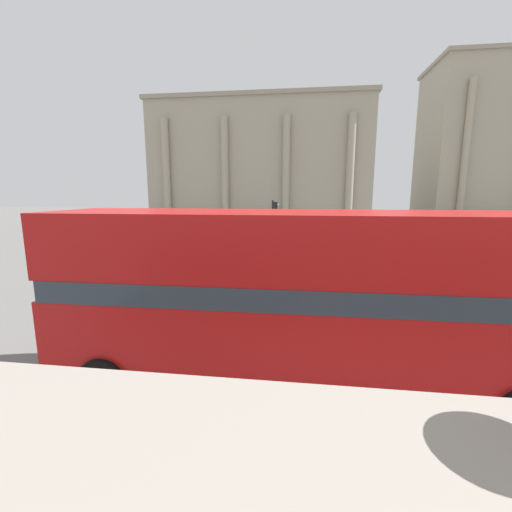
{
  "coord_description": "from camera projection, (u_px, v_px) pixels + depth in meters",
  "views": [
    {
      "loc": [
        -1.15,
        -2.14,
        4.37
      ],
      "look_at": [
        -3.53,
        15.7,
        1.08
      ],
      "focal_mm": 24.0,
      "sensor_mm": 36.0,
      "label": 1
    }
  ],
  "objects": [
    {
      "name": "pedestrian_grey",
      "position": [
        231.0,
        257.0,
        18.83
      ],
      "size": [
        0.32,
        0.32,
        1.67
      ],
      "rotation": [
        0.0,
        0.0,
        1.25
      ],
      "color": "#282B33",
      "rests_on": "ground_plane"
    },
    {
      "name": "double_decker_bus",
      "position": [
        300.0,
        293.0,
        7.4
      ],
      "size": [
        10.74,
        2.73,
        4.0
      ],
      "rotation": [
        0.0,
        0.0,
        0.05
      ],
      "color": "black",
      "rests_on": "ground_plane"
    },
    {
      "name": "pedestrian_yellow",
      "position": [
        249.0,
        252.0,
        20.3
      ],
      "size": [
        0.32,
        0.32,
        1.66
      ],
      "rotation": [
        0.0,
        0.0,
        5.71
      ],
      "color": "#282B33",
      "rests_on": "ground_plane"
    },
    {
      "name": "car_maroon",
      "position": [
        350.0,
        238.0,
        28.48
      ],
      "size": [
        4.2,
        1.93,
        1.35
      ],
      "rotation": [
        0.0,
        0.0,
        5.92
      ],
      "color": "black",
      "rests_on": "ground_plane"
    },
    {
      "name": "traffic_light_mid",
      "position": [
        274.0,
        224.0,
        20.26
      ],
      "size": [
        0.42,
        0.24,
        3.99
      ],
      "color": "black",
      "rests_on": "ground_plane"
    },
    {
      "name": "pedestrian_olive",
      "position": [
        267.0,
        246.0,
        22.56
      ],
      "size": [
        0.32,
        0.32,
        1.67
      ],
      "rotation": [
        0.0,
        0.0,
        0.53
      ],
      "color": "#282B33",
      "rests_on": "ground_plane"
    },
    {
      "name": "pedestrian_black",
      "position": [
        438.0,
        258.0,
        18.45
      ],
      "size": [
        0.32,
        0.32,
        1.68
      ],
      "rotation": [
        0.0,
        0.0,
        2.23
      ],
      "color": "#282B33",
      "rests_on": "ground_plane"
    },
    {
      "name": "plaza_building_left",
      "position": [
        261.0,
        165.0,
        47.62
      ],
      "size": [
        29.17,
        12.09,
        16.54
      ],
      "color": "#A39984",
      "rests_on": "ground_plane"
    },
    {
      "name": "traffic_light_near",
      "position": [
        208.0,
        247.0,
        13.03
      ],
      "size": [
        0.42,
        0.24,
        3.58
      ],
      "color": "black",
      "rests_on": "ground_plane"
    },
    {
      "name": "car_silver",
      "position": [
        404.0,
        237.0,
        29.36
      ],
      "size": [
        4.2,
        1.93,
        1.35
      ],
      "rotation": [
        0.0,
        0.0,
        2.45
      ],
      "color": "black",
      "rests_on": "ground_plane"
    }
  ]
}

